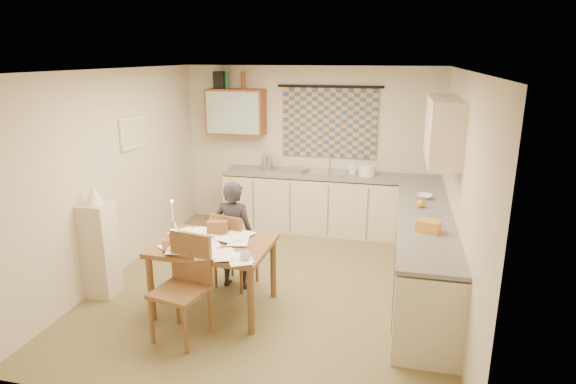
% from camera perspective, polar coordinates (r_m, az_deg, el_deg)
% --- Properties ---
extents(floor, '(4.00, 4.50, 0.02)m').
position_cam_1_polar(floor, '(5.90, -1.61, -10.91)').
color(floor, brown).
rests_on(floor, ground).
extents(ceiling, '(4.00, 4.50, 0.02)m').
position_cam_1_polar(ceiling, '(5.26, -1.83, 14.38)').
color(ceiling, white).
rests_on(ceiling, floor).
extents(wall_back, '(4.00, 0.02, 2.50)m').
position_cam_1_polar(wall_back, '(7.60, 2.65, 5.29)').
color(wall_back, beige).
rests_on(wall_back, floor).
extents(wall_front, '(4.00, 0.02, 2.50)m').
position_cam_1_polar(wall_front, '(3.43, -11.49, -8.54)').
color(wall_front, beige).
rests_on(wall_front, floor).
extents(wall_left, '(0.02, 4.50, 2.50)m').
position_cam_1_polar(wall_left, '(6.25, -19.83, 2.02)').
color(wall_left, beige).
rests_on(wall_left, floor).
extents(wall_right, '(0.02, 4.50, 2.50)m').
position_cam_1_polar(wall_right, '(5.31, 19.74, -0.32)').
color(wall_right, beige).
rests_on(wall_right, floor).
extents(window_blind, '(1.45, 0.03, 1.05)m').
position_cam_1_polar(window_blind, '(7.45, 4.93, 8.15)').
color(window_blind, '#314B72').
rests_on(window_blind, wall_back).
extents(curtain_rod, '(1.60, 0.04, 0.04)m').
position_cam_1_polar(curtain_rod, '(7.37, 5.01, 12.36)').
color(curtain_rod, black).
rests_on(curtain_rod, wall_back).
extents(wall_cabinet, '(0.90, 0.34, 0.70)m').
position_cam_1_polar(wall_cabinet, '(7.64, -6.18, 9.44)').
color(wall_cabinet, brown).
rests_on(wall_cabinet, wall_back).
extents(wall_cabinet_glass, '(0.84, 0.02, 0.64)m').
position_cam_1_polar(wall_cabinet_glass, '(7.48, -6.61, 9.29)').
color(wall_cabinet_glass, '#99B2A5').
rests_on(wall_cabinet_glass, wall_back).
extents(upper_cabinet_right, '(0.34, 1.30, 0.70)m').
position_cam_1_polar(upper_cabinet_right, '(5.71, 17.92, 7.09)').
color(upper_cabinet_right, beige).
rests_on(upper_cabinet_right, wall_right).
extents(framed_print, '(0.04, 0.50, 0.40)m').
position_cam_1_polar(framed_print, '(6.48, -18.01, 6.71)').
color(framed_print, white).
rests_on(framed_print, wall_left).
extents(print_canvas, '(0.01, 0.42, 0.32)m').
position_cam_1_polar(print_canvas, '(6.47, -17.82, 6.71)').
color(print_canvas, white).
rests_on(print_canvas, wall_left).
extents(counter_back, '(3.30, 0.62, 0.92)m').
position_cam_1_polar(counter_back, '(7.43, 5.11, -1.35)').
color(counter_back, beige).
rests_on(counter_back, floor).
extents(counter_right, '(0.62, 2.95, 0.92)m').
position_cam_1_polar(counter_right, '(5.71, 15.70, -7.38)').
color(counter_right, beige).
rests_on(counter_right, floor).
extents(stove, '(0.55, 0.55, 0.85)m').
position_cam_1_polar(stove, '(4.73, 16.15, -12.86)').
color(stove, white).
rests_on(stove, floor).
extents(sink, '(0.60, 0.51, 0.10)m').
position_cam_1_polar(sink, '(7.33, 4.63, 1.89)').
color(sink, silver).
rests_on(sink, counter_back).
extents(tap, '(0.03, 0.03, 0.28)m').
position_cam_1_polar(tap, '(7.46, 4.96, 3.55)').
color(tap, silver).
rests_on(tap, counter_back).
extents(dish_rack, '(0.41, 0.38, 0.06)m').
position_cam_1_polar(dish_rack, '(7.40, 0.87, 2.63)').
color(dish_rack, silver).
rests_on(dish_rack, counter_back).
extents(kettle, '(0.22, 0.22, 0.24)m').
position_cam_1_polar(kettle, '(7.48, -2.46, 3.48)').
color(kettle, silver).
rests_on(kettle, counter_back).
extents(mixing_bowl, '(0.24, 0.24, 0.16)m').
position_cam_1_polar(mixing_bowl, '(7.24, 9.34, 2.53)').
color(mixing_bowl, white).
rests_on(mixing_bowl, counter_back).
extents(soap_bottle, '(0.15, 0.15, 0.21)m').
position_cam_1_polar(soap_bottle, '(7.30, 7.59, 2.90)').
color(soap_bottle, white).
rests_on(soap_bottle, counter_back).
extents(bowl, '(0.26, 0.26, 0.05)m').
position_cam_1_polar(bowl, '(6.26, 15.79, -0.51)').
color(bowl, white).
rests_on(bowl, counter_right).
extents(orange_bag, '(0.26, 0.23, 0.12)m').
position_cam_1_polar(orange_bag, '(5.09, 16.32, -3.90)').
color(orange_bag, orange).
rests_on(orange_bag, counter_right).
extents(fruit_orange, '(0.10, 0.10, 0.10)m').
position_cam_1_polar(fruit_orange, '(5.87, 15.46, -1.32)').
color(fruit_orange, orange).
rests_on(fruit_orange, counter_right).
extents(speaker, '(0.19, 0.22, 0.26)m').
position_cam_1_polar(speaker, '(7.68, -8.13, 13.01)').
color(speaker, black).
rests_on(speaker, wall_cabinet).
extents(bottle_green, '(0.09, 0.09, 0.26)m').
position_cam_1_polar(bottle_green, '(7.64, -7.30, 13.02)').
color(bottle_green, '#195926').
rests_on(bottle_green, wall_cabinet).
extents(bottle_brown, '(0.08, 0.08, 0.26)m').
position_cam_1_polar(bottle_brown, '(7.56, -5.34, 13.05)').
color(bottle_brown, brown).
rests_on(bottle_brown, wall_cabinet).
extents(dining_table, '(1.22, 0.94, 0.75)m').
position_cam_1_polar(dining_table, '(5.28, -8.66, -9.74)').
color(dining_table, brown).
rests_on(dining_table, floor).
extents(chair_far, '(0.50, 0.50, 0.92)m').
position_cam_1_polar(chair_far, '(5.78, -6.25, -8.33)').
color(chair_far, brown).
rests_on(chair_far, floor).
extents(chair_near, '(0.54, 0.54, 1.02)m').
position_cam_1_polar(chair_near, '(4.86, -12.44, -13.21)').
color(chair_near, brown).
rests_on(chair_near, floor).
extents(person, '(0.50, 0.36, 1.30)m').
position_cam_1_polar(person, '(5.62, -6.41, -5.06)').
color(person, black).
rests_on(person, floor).
extents(shelf_stand, '(0.32, 0.30, 1.09)m').
position_cam_1_polar(shelf_stand, '(5.82, -21.41, -6.45)').
color(shelf_stand, beige).
rests_on(shelf_stand, floor).
extents(lampshade, '(0.20, 0.20, 0.22)m').
position_cam_1_polar(lampshade, '(5.62, -22.07, -0.26)').
color(lampshade, white).
rests_on(lampshade, shelf_stand).
extents(letter_rack, '(0.24, 0.15, 0.16)m').
position_cam_1_polar(letter_rack, '(5.32, -8.36, -4.27)').
color(letter_rack, brown).
rests_on(letter_rack, dining_table).
extents(mug, '(0.17, 0.17, 0.09)m').
position_cam_1_polar(mug, '(4.68, -5.09, -7.57)').
color(mug, white).
rests_on(mug, dining_table).
extents(magazine, '(0.45, 0.46, 0.03)m').
position_cam_1_polar(magazine, '(5.10, -14.64, -6.37)').
color(magazine, maroon).
rests_on(magazine, dining_table).
extents(book, '(0.22, 0.29, 0.02)m').
position_cam_1_polar(book, '(5.23, -13.50, -5.74)').
color(book, orange).
rests_on(book, dining_table).
extents(orange_box, '(0.12, 0.08, 0.04)m').
position_cam_1_polar(orange_box, '(4.98, -13.42, -6.74)').
color(orange_box, orange).
rests_on(orange_box, dining_table).
extents(eyeglasses, '(0.13, 0.05, 0.02)m').
position_cam_1_polar(eyeglasses, '(4.82, -8.32, -7.37)').
color(eyeglasses, black).
rests_on(eyeglasses, dining_table).
extents(candle_holder, '(0.08, 0.08, 0.18)m').
position_cam_1_polar(candle_holder, '(5.36, -13.33, -4.28)').
color(candle_holder, silver).
rests_on(candle_holder, dining_table).
extents(candle, '(0.03, 0.03, 0.22)m').
position_cam_1_polar(candle, '(5.31, -13.61, -2.22)').
color(candle, white).
rests_on(candle, dining_table).
extents(candle_flame, '(0.02, 0.02, 0.02)m').
position_cam_1_polar(candle_flame, '(5.24, -13.58, -1.06)').
color(candle_flame, '#FFCC66').
rests_on(candle_flame, dining_table).
extents(papers, '(1.19, 0.99, 0.03)m').
position_cam_1_polar(papers, '(5.11, -9.25, -5.93)').
color(papers, white).
rests_on(papers, dining_table).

